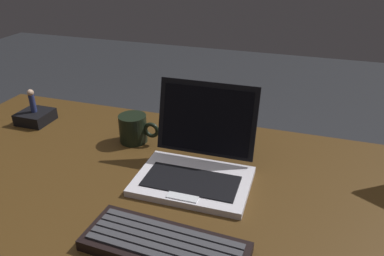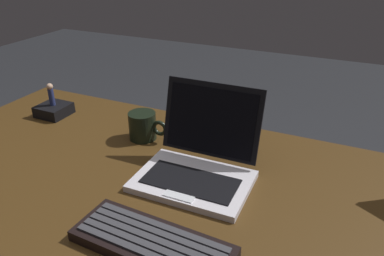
# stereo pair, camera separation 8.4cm
# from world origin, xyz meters

# --- Properties ---
(desk) EXTENTS (1.50, 0.82, 0.74)m
(desk) POSITION_xyz_m (0.00, 0.00, 0.64)
(desk) COLOR #432C11
(desk) RESTS_ON ground
(laptop_front) EXTENTS (0.28, 0.24, 0.21)m
(laptop_front) POSITION_xyz_m (0.07, 0.09, 0.78)
(laptop_front) COLOR silver
(laptop_front) RESTS_ON desk
(external_keyboard) EXTENTS (0.32, 0.13, 0.03)m
(external_keyboard) POSITION_xyz_m (0.08, -0.17, 0.75)
(external_keyboard) COLOR black
(external_keyboard) RESTS_ON desk
(figurine_stand) EXTENTS (0.10, 0.10, 0.04)m
(figurine_stand) POSITION_xyz_m (-0.53, 0.22, 0.75)
(figurine_stand) COLOR black
(figurine_stand) RESTS_ON desk
(figurine) EXTENTS (0.02, 0.02, 0.08)m
(figurine) POSITION_xyz_m (-0.53, 0.22, 0.81)
(figurine) COLOR navy
(figurine) RESTS_ON figurine_stand
(coffee_mug) EXTENTS (0.12, 0.08, 0.08)m
(coffee_mug) POSITION_xyz_m (-0.17, 0.21, 0.78)
(coffee_mug) COLOR black
(coffee_mug) RESTS_ON desk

